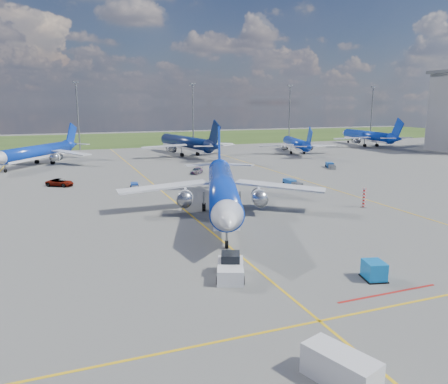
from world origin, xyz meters
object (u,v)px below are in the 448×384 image
object	(u,v)px
main_airliner	(222,215)
bg_jet_ene	(367,146)
baggage_tug_e	(330,166)
baggage_tug_c	(135,187)
warning_post	(364,198)
bg_jet_nnw	(39,165)
uld_container	(374,270)
bg_jet_n	(186,155)
bg_jet_ne	(296,153)
pushback_tug	(230,268)
service_car_b	(60,183)
baggage_tug_w	(292,183)
service_car_c	(197,171)
service_van	(341,368)

from	to	relation	value
main_airliner	bg_jet_ene	bearing A→B (deg)	60.32
baggage_tug_e	baggage_tug_c	bearing A→B (deg)	-146.14
warning_post	main_airliner	bearing A→B (deg)	171.86
bg_jet_nnw	uld_container	xyz separation A→B (m)	(30.70, -90.57, 0.84)
bg_jet_nnw	bg_jet_ene	world-z (taller)	bg_jet_ene
warning_post	bg_jet_n	size ratio (longest dim) A/B	0.07
bg_jet_n	baggage_tug_e	bearing A→B (deg)	114.57
warning_post	bg_jet_ne	world-z (taller)	bg_jet_ne
baggage_tug_c	pushback_tug	bearing A→B (deg)	-81.05
bg_jet_nnw	main_airliner	distance (m)	69.38
pushback_tug	uld_container	world-z (taller)	pushback_tug
bg_jet_n	main_airliner	distance (m)	73.31
main_airliner	baggage_tug_c	distance (m)	25.08
bg_jet_ne	baggage_tug_c	distance (m)	71.06
pushback_tug	service_car_b	distance (m)	54.77
warning_post	baggage_tug_w	distance (m)	19.37
pushback_tug	baggage_tug_w	world-z (taller)	pushback_tug
uld_container	baggage_tug_w	size ratio (longest dim) A/B	0.40
service_car_c	baggage_tug_e	bearing A→B (deg)	30.05
bg_jet_ene	service_car_b	xyz separation A→B (m)	(-106.91, -44.00, 0.73)
baggage_tug_c	baggage_tug_e	bearing A→B (deg)	18.76
warning_post	service_van	xyz separation A→B (m)	(-28.96, -34.61, -0.54)
bg_jet_ne	service_car_b	world-z (taller)	bg_jet_ne
baggage_tug_c	bg_jet_nnw	bearing A→B (deg)	120.70
bg_jet_ne	baggage_tug_w	bearing A→B (deg)	74.93
bg_jet_ene	baggage_tug_e	distance (m)	61.48
pushback_tug	service_car_b	bearing A→B (deg)	126.68
baggage_tug_e	service_car_b	bearing A→B (deg)	-155.85
bg_jet_nnw	baggage_tug_w	xyz separation A→B (m)	(46.37, -48.18, 0.54)
pushback_tug	baggage_tug_w	bearing A→B (deg)	75.33
uld_container	service_car_b	distance (m)	63.54
service_van	service_car_c	distance (m)	76.06
warning_post	main_airliner	distance (m)	22.13
bg_jet_ne	service_car_b	distance (m)	78.07
service_car_b	baggage_tug_e	world-z (taller)	service_car_b
pushback_tug	main_airliner	bearing A→B (deg)	93.02
warning_post	main_airliner	xyz separation A→B (m)	(-21.86, 3.13, -1.50)
bg_jet_n	baggage_tug_c	distance (m)	53.58
service_car_b	baggage_tug_w	world-z (taller)	service_car_b
service_car_b	baggage_tug_c	size ratio (longest dim) A/B	1.09
service_car_c	service_van	bearing A→B (deg)	-65.44
bg_jet_nnw	bg_jet_ene	size ratio (longest dim) A/B	0.93
baggage_tug_w	bg_jet_ene	bearing A→B (deg)	39.97
bg_jet_ne	service_car_b	size ratio (longest dim) A/B	6.44
service_car_c	baggage_tug_c	world-z (taller)	service_car_c
bg_jet_n	baggage_tug_w	distance (m)	55.80
service_car_b	baggage_tug_c	world-z (taller)	service_car_b
uld_container	warning_post	bearing A→B (deg)	67.28
bg_jet_nnw	bg_jet_ne	size ratio (longest dim) A/B	1.11
main_airliner	pushback_tug	size ratio (longest dim) A/B	6.80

